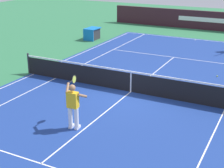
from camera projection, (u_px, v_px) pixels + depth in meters
The scene contains 8 objects.
ground_plane at pixel (131, 92), 15.20m from camera, with size 60.00×60.00×0.00m, color #2D7247.
court_slab at pixel (131, 92), 15.20m from camera, with size 24.20×11.40×0.00m, color navy.
court_line_markings at pixel (131, 92), 15.20m from camera, with size 23.85×11.05×0.01m.
tennis_net at pixel (131, 82), 15.03m from camera, with size 0.10×11.70×1.08m.
stadium_barrier at pixel (209, 21), 28.21m from camera, with size 0.26×17.00×1.56m.
tennis_player_near at pixel (73, 104), 11.61m from camera, with size 1.04×0.79×1.70m.
tennis_ball at pixel (217, 76), 17.14m from camera, with size 0.07×0.07×0.07m, color #CCE01E.
equipment_cart_tarped at pixel (92, 34), 24.96m from camera, with size 1.25×0.84×0.85m.
Camera 1 is at (12.97, 5.69, 5.60)m, focal length 54.29 mm.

